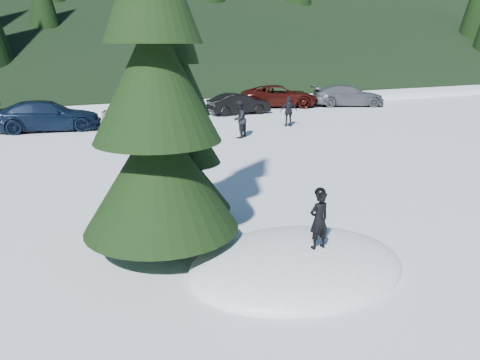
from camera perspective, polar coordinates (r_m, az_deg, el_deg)
name	(u,v)px	position (r m, az deg, el deg)	size (l,w,h in m)	color
ground	(296,267)	(9.56, 6.90, -10.43)	(200.00, 200.00, 0.00)	white
snow_mound	(296,267)	(9.56, 6.90, -10.43)	(4.48, 3.52, 0.96)	white
spruce_tall	(156,95)	(9.35, -10.22, 10.13)	(3.20, 3.20, 8.60)	black
spruce_short	(183,140)	(11.14, -6.91, 4.88)	(2.20, 2.20, 5.37)	black
child_skier	(319,220)	(9.06, 9.60, -4.83)	(0.42, 0.27, 1.14)	black
adult_0	(239,119)	(22.18, -0.09, 7.43)	(0.86, 0.67, 1.77)	black
adult_1	(289,111)	(25.52, 5.97, 8.31)	(0.94, 0.39, 1.61)	black
car_3	(48,116)	(26.08, -22.41, 7.26)	(2.14, 5.27, 1.53)	black
car_4	(137,115)	(25.88, -12.43, 7.71)	(1.47, 3.64, 1.24)	gray
car_5	(239,104)	(29.99, -0.14, 9.28)	(1.39, 3.99, 1.31)	black
car_6	(279,96)	(33.70, 4.83, 10.16)	(2.52, 5.47, 1.52)	#330C09
car_7	(348,96)	(34.93, 13.01, 10.00)	(2.09, 5.13, 1.49)	#55585D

